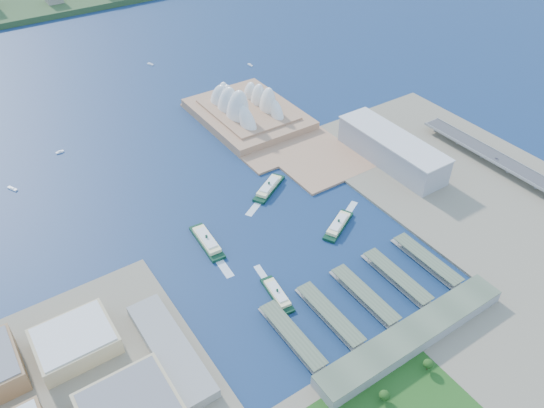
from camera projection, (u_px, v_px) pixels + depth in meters
ground at (305, 259)px, 545.87m from camera, size 3000.00×3000.00×0.00m
east_land at (496, 202)px, 617.01m from camera, size 240.00×500.00×3.00m
peninsula at (257, 123)px, 760.18m from camera, size 135.00×220.00×3.00m
opera_house at (247, 99)px, 752.98m from camera, size 134.00×180.00×58.00m
toaster_building at (392, 150)px, 669.77m from camera, size 45.00×155.00×35.00m
expressway at (537, 184)px, 632.01m from camera, size 26.00×340.00×11.85m
ferry_wharves at (365, 296)px, 500.46m from camera, size 184.00×90.00×9.30m
terminal_building at (412, 336)px, 459.31m from camera, size 200.00×28.00×12.00m
ferry_a at (207, 240)px, 560.42m from camera, size 19.62×61.98×11.55m
ferry_b at (269, 186)px, 634.86m from camera, size 58.29×42.71×11.12m
ferry_c at (277, 293)px, 503.60m from camera, size 18.52×50.78×9.38m
ferry_d at (338, 223)px, 581.65m from camera, size 55.25×38.22×10.42m
boat_a at (12, 188)px, 637.96m from camera, size 9.42×14.30×2.74m
boat_b at (60, 152)px, 700.86m from camera, size 10.76×4.70×2.82m
boat_c at (250, 65)px, 915.77m from camera, size 3.92×11.71×2.60m
boat_e at (150, 64)px, 917.79m from camera, size 7.78×12.59×2.95m
car_c at (497, 159)px, 662.72m from camera, size 1.65×4.05×1.18m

